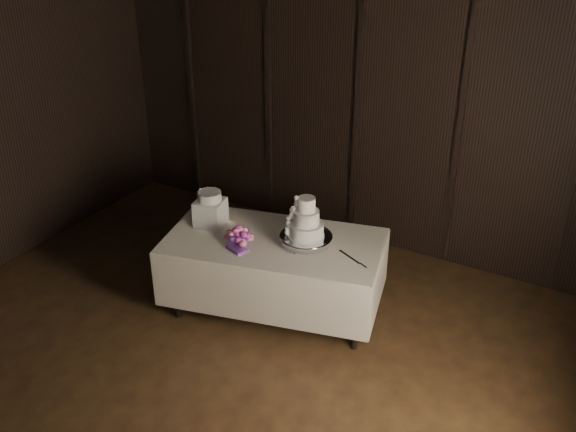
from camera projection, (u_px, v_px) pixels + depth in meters
The scene contains 8 objects.
room at pixel (131, 264), 4.12m from camera, with size 6.08×7.08×3.08m.
display_table at pixel (274, 272), 6.03m from camera, with size 2.18×1.49×0.76m.
cake_stand at pixel (306, 240), 5.78m from camera, with size 0.48×0.48×0.09m, color silver.
wedding_cake at pixel (303, 221), 5.69m from camera, with size 0.36×0.32×0.38m.
bouquet at pixel (239, 236), 5.79m from camera, with size 0.31×0.41×0.20m, color #BA5371, non-canonical shape.
box_pedestal at pixel (210, 212), 6.09m from camera, with size 0.26×0.26×0.25m, color white.
small_cake at pixel (209, 196), 6.01m from camera, with size 0.22×0.22×0.09m, color white.
cake_knife at pixel (349, 257), 5.60m from camera, with size 0.37×0.02×0.01m, color silver.
Camera 1 is at (2.62, -2.53, 3.69)m, focal length 40.00 mm.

